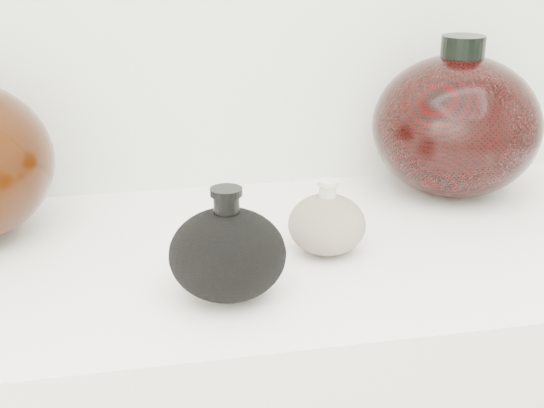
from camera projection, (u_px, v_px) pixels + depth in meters
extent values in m
cube|color=white|center=(294.00, 256.00, 0.99)|extent=(1.20, 0.50, 0.03)
ellipsoid|color=black|center=(228.00, 254.00, 0.84)|extent=(0.13, 0.13, 0.10)
cylinder|color=black|center=(226.00, 205.00, 0.82)|extent=(0.03, 0.03, 0.03)
cylinder|color=black|center=(226.00, 192.00, 0.81)|extent=(0.04, 0.04, 0.01)
ellipsoid|color=#C6B698|center=(327.00, 224.00, 0.95)|extent=(0.12, 0.12, 0.08)
cylinder|color=beige|center=(328.00, 192.00, 0.94)|extent=(0.03, 0.03, 0.02)
cylinder|color=beige|center=(328.00, 183.00, 0.93)|extent=(0.03, 0.03, 0.01)
ellipsoid|color=black|center=(456.00, 126.00, 1.13)|extent=(0.26, 0.26, 0.21)
cylinder|color=black|center=(463.00, 49.00, 1.09)|extent=(0.07, 0.07, 0.04)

